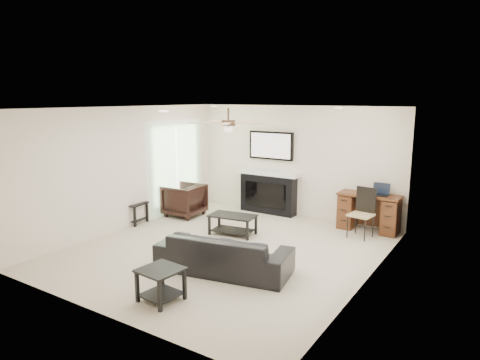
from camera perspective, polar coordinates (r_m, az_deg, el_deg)
The scene contains 10 objects.
room_shell at distance 7.29m, azimuth -0.42°, elevation 3.15°, with size 5.50×5.54×2.52m.
sofa at distance 6.73m, azimuth -2.18°, elevation -9.70°, with size 2.08×0.81×0.61m, color black.
armchair at distance 9.86m, azimuth -7.46°, elevation -2.66°, with size 0.79×0.81×0.74m, color black.
coffee_table at distance 8.49m, azimuth -0.98°, elevation -5.99°, with size 0.90×0.50×0.40m, color black.
end_table_near at distance 5.95m, azimuth -10.49°, elevation -13.56°, with size 0.52×0.52×0.45m, color black.
end_table_left at distance 9.53m, azimuth -14.06°, elevation -4.27°, with size 0.50×0.50×0.45m, color black.
fireplace_unit at distance 9.92m, azimuth 3.77°, elevation 0.95°, with size 1.52×0.34×1.91m, color black.
desk at distance 9.10m, azimuth 16.82°, elevation -4.13°, with size 1.22×0.56×0.76m, color #3E220F.
desk_chair at distance 8.56m, azimuth 15.83°, elevation -4.29°, with size 0.42×0.44×0.97m, color black.
laptop at distance 8.92m, azimuth 18.19°, elevation -1.24°, with size 0.33×0.24×0.23m, color black.
Camera 1 is at (4.13, -5.97, 2.68)m, focal length 32.00 mm.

